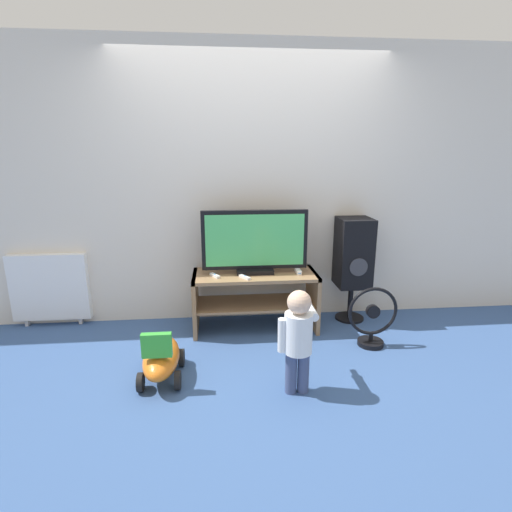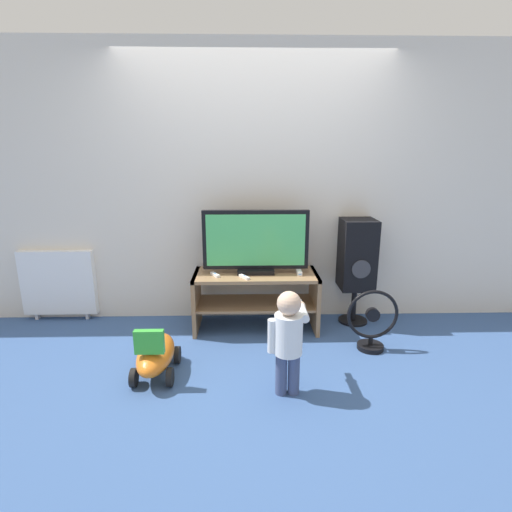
{
  "view_description": "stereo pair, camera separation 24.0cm",
  "coord_description": "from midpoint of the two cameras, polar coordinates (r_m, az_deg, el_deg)",
  "views": [
    {
      "loc": [
        -0.33,
        -3.26,
        1.63
      ],
      "look_at": [
        0.0,
        0.14,
        0.73
      ],
      "focal_mm": 28.0,
      "sensor_mm": 36.0,
      "label": 1
    },
    {
      "loc": [
        -0.09,
        -3.27,
        1.63
      ],
      "look_at": [
        0.0,
        0.14,
        0.73
      ],
      "focal_mm": 28.0,
      "sensor_mm": 36.0,
      "label": 2
    }
  ],
  "objects": [
    {
      "name": "ground_plane",
      "position": [
        3.66,
        -1.7,
        -11.72
      ],
      "size": [
        16.0,
        16.0,
        0.0
      ],
      "primitive_type": "plane",
      "color": "#38568C"
    },
    {
      "name": "wall_back",
      "position": [
        3.84,
        -2.42,
        9.84
      ],
      "size": [
        10.0,
        0.06,
        2.6
      ],
      "color": "silver",
      "rests_on": "ground_plane"
    },
    {
      "name": "tv_stand",
      "position": [
        3.73,
        -1.99,
        -5.19
      ],
      "size": [
        1.14,
        0.48,
        0.54
      ],
      "color": "#93704C",
      "rests_on": "ground_plane"
    },
    {
      "name": "television",
      "position": [
        3.62,
        -2.08,
        1.93
      ],
      "size": [
        0.96,
        0.2,
        0.58
      ],
      "color": "black",
      "rests_on": "tv_stand"
    },
    {
      "name": "game_console",
      "position": [
        3.69,
        4.16,
        -2.17
      ],
      "size": [
        0.04,
        0.15,
        0.04
      ],
      "color": "white",
      "rests_on": "tv_stand"
    },
    {
      "name": "remote_primary",
      "position": [
        3.6,
        -7.81,
        -2.81
      ],
      "size": [
        0.1,
        0.13,
        0.03
      ],
      "color": "white",
      "rests_on": "tv_stand"
    },
    {
      "name": "remote_secondary",
      "position": [
        3.53,
        -3.57,
        -3.07
      ],
      "size": [
        0.1,
        0.13,
        0.03
      ],
      "color": "white",
      "rests_on": "tv_stand"
    },
    {
      "name": "child",
      "position": [
        2.74,
        3.54,
        -10.98
      ],
      "size": [
        0.28,
        0.44,
        0.75
      ],
      "color": "#3F4C72",
      "rests_on": "ground_plane"
    },
    {
      "name": "speaker_tower",
      "position": [
        3.92,
        12.04,
        0.18
      ],
      "size": [
        0.31,
        0.33,
        1.02
      ],
      "color": "black",
      "rests_on": "ground_plane"
    },
    {
      "name": "floor_fan",
      "position": [
        3.55,
        14.41,
        -8.82
      ],
      "size": [
        0.43,
        0.22,
        0.53
      ],
      "color": "black",
      "rests_on": "ground_plane"
    },
    {
      "name": "ride_on_toy",
      "position": [
        3.12,
        -15.61,
        -13.87
      ],
      "size": [
        0.3,
        0.59,
        0.43
      ],
      "color": "orange",
      "rests_on": "ground_plane"
    },
    {
      "name": "radiator",
      "position": [
        4.32,
        -28.83,
        -3.96
      ],
      "size": [
        0.71,
        0.08,
        0.7
      ],
      "color": "white",
      "rests_on": "ground_plane"
    }
  ]
}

